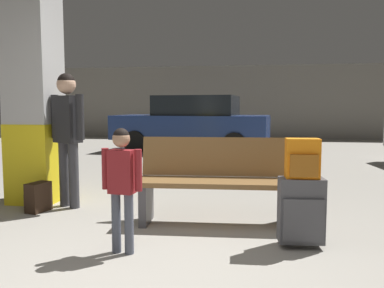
{
  "coord_description": "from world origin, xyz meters",
  "views": [
    {
      "loc": [
        0.82,
        -2.46,
        1.21
      ],
      "look_at": [
        0.23,
        1.3,
        0.85
      ],
      "focal_mm": 36.7,
      "sensor_mm": 36.0,
      "label": 1
    }
  ],
  "objects_px": {
    "child": "(122,177)",
    "backpack_bright": "(302,159)",
    "bench": "(216,181)",
    "suitcase": "(301,211)",
    "parked_car_far": "(193,122)",
    "structural_pillar": "(34,93)",
    "adult": "(67,125)",
    "backpack_dark_floor": "(38,197)"
  },
  "relations": [
    {
      "from": "backpack_dark_floor",
      "to": "parked_car_far",
      "type": "bearing_deg",
      "value": 82.34
    },
    {
      "from": "structural_pillar",
      "to": "parked_car_far",
      "type": "height_order",
      "value": "structural_pillar"
    },
    {
      "from": "structural_pillar",
      "to": "bench",
      "type": "xyz_separation_m",
      "value": [
        2.35,
        -0.6,
        -0.94
      ]
    },
    {
      "from": "child",
      "to": "backpack_dark_floor",
      "type": "distance_m",
      "value": 1.84
    },
    {
      "from": "structural_pillar",
      "to": "bench",
      "type": "relative_size",
      "value": 1.71
    },
    {
      "from": "child",
      "to": "suitcase",
      "type": "bearing_deg",
      "value": 14.07
    },
    {
      "from": "suitcase",
      "to": "parked_car_far",
      "type": "distance_m",
      "value": 7.37
    },
    {
      "from": "adult",
      "to": "parked_car_far",
      "type": "xyz_separation_m",
      "value": [
        0.59,
        6.08,
        -0.19
      ]
    },
    {
      "from": "structural_pillar",
      "to": "bench",
      "type": "distance_m",
      "value": 2.61
    },
    {
      "from": "suitcase",
      "to": "backpack_bright",
      "type": "xyz_separation_m",
      "value": [
        -0.0,
        -0.0,
        0.45
      ]
    },
    {
      "from": "suitcase",
      "to": "adult",
      "type": "height_order",
      "value": "adult"
    },
    {
      "from": "bench",
      "to": "backpack_dark_floor",
      "type": "distance_m",
      "value": 2.1
    },
    {
      "from": "backpack_bright",
      "to": "parked_car_far",
      "type": "bearing_deg",
      "value": 105.96
    },
    {
      "from": "structural_pillar",
      "to": "backpack_bright",
      "type": "distance_m",
      "value": 3.43
    },
    {
      "from": "bench",
      "to": "backpack_bright",
      "type": "height_order",
      "value": "backpack_bright"
    },
    {
      "from": "bench",
      "to": "backpack_bright",
      "type": "relative_size",
      "value": 4.79
    },
    {
      "from": "adult",
      "to": "parked_car_far",
      "type": "height_order",
      "value": "adult"
    },
    {
      "from": "structural_pillar",
      "to": "backpack_dark_floor",
      "type": "distance_m",
      "value": 1.34
    },
    {
      "from": "backpack_bright",
      "to": "child",
      "type": "distance_m",
      "value": 1.53
    },
    {
      "from": "adult",
      "to": "backpack_dark_floor",
      "type": "relative_size",
      "value": 4.73
    },
    {
      "from": "suitcase",
      "to": "structural_pillar",
      "type": "bearing_deg",
      "value": 159.09
    },
    {
      "from": "child",
      "to": "backpack_dark_floor",
      "type": "xyz_separation_m",
      "value": [
        -1.4,
        1.1,
        -0.47
      ]
    },
    {
      "from": "structural_pillar",
      "to": "suitcase",
      "type": "xyz_separation_m",
      "value": [
        3.15,
        -1.2,
        -1.06
      ]
    },
    {
      "from": "child",
      "to": "adult",
      "type": "xyz_separation_m",
      "value": [
        -1.13,
        1.36,
        0.35
      ]
    },
    {
      "from": "suitcase",
      "to": "backpack_bright",
      "type": "height_order",
      "value": "backpack_bright"
    },
    {
      "from": "bench",
      "to": "suitcase",
      "type": "bearing_deg",
      "value": -37.3
    },
    {
      "from": "backpack_dark_floor",
      "to": "parked_car_far",
      "type": "distance_m",
      "value": 6.43
    },
    {
      "from": "suitcase",
      "to": "backpack_dark_floor",
      "type": "distance_m",
      "value": 2.97
    },
    {
      "from": "structural_pillar",
      "to": "child",
      "type": "relative_size",
      "value": 2.68
    },
    {
      "from": "structural_pillar",
      "to": "suitcase",
      "type": "relative_size",
      "value": 4.62
    },
    {
      "from": "bench",
      "to": "parked_car_far",
      "type": "distance_m",
      "value": 6.59
    },
    {
      "from": "bench",
      "to": "parked_car_far",
      "type": "xyz_separation_m",
      "value": [
        -1.22,
        6.46,
        0.36
      ]
    },
    {
      "from": "child",
      "to": "backpack_bright",
      "type": "bearing_deg",
      "value": 14.05
    },
    {
      "from": "structural_pillar",
      "to": "child",
      "type": "distance_m",
      "value": 2.42
    },
    {
      "from": "structural_pillar",
      "to": "parked_car_far",
      "type": "xyz_separation_m",
      "value": [
        1.13,
        5.86,
        -0.58
      ]
    },
    {
      "from": "bench",
      "to": "suitcase",
      "type": "xyz_separation_m",
      "value": [
        0.8,
        -0.61,
        -0.12
      ]
    },
    {
      "from": "bench",
      "to": "adult",
      "type": "relative_size",
      "value": 1.01
    },
    {
      "from": "parked_car_far",
      "to": "bench",
      "type": "bearing_deg",
      "value": -79.27
    },
    {
      "from": "backpack_dark_floor",
      "to": "child",
      "type": "bearing_deg",
      "value": -38.22
    },
    {
      "from": "suitcase",
      "to": "parked_car_far",
      "type": "height_order",
      "value": "parked_car_far"
    },
    {
      "from": "child",
      "to": "backpack_dark_floor",
      "type": "bearing_deg",
      "value": 141.78
    },
    {
      "from": "suitcase",
      "to": "parked_car_far",
      "type": "relative_size",
      "value": 0.14
    }
  ]
}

